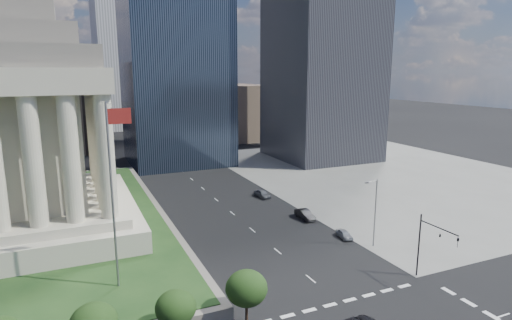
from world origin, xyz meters
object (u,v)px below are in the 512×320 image
parked_sedan_mid (305,215)px  parked_sedan_far (262,194)px  war_memorial (0,97)px  flagpole (113,186)px  traffic_signal_ne (431,241)px  parked_sedan_near (344,234)px  street_lamp_north (374,209)px

parked_sedan_mid → parked_sedan_far: size_ratio=1.08×
war_memorial → flagpole: 28.16m
war_memorial → traffic_signal_ne: bearing=-36.4°
parked_sedan_near → flagpole: bearing=-163.9°
traffic_signal_ne → parked_sedan_mid: (-2.15, 25.46, -4.46)m
street_lamp_north → parked_sedan_mid: bearing=101.9°
war_memorial → street_lamp_north: war_memorial is taller
street_lamp_north → flagpole: bearing=-178.4°
parked_sedan_mid → parked_sedan_far: parked_sedan_mid is taller
flagpole → parked_sedan_mid: bearing=25.2°
traffic_signal_ne → war_memorial: bearing=143.6°
street_lamp_north → parked_sedan_near: 6.87m
parked_sedan_near → parked_sedan_far: 24.63m
traffic_signal_ne → parked_sedan_near: (-1.05, 15.58, -4.64)m
flagpole → parked_sedan_mid: flagpole is taller
street_lamp_north → parked_sedan_near: size_ratio=2.77×
war_memorial → traffic_signal_ne: war_memorial is taller
flagpole → parked_sedan_mid: size_ratio=4.16×
parked_sedan_mid → parked_sedan_far: (-1.35, 14.62, -0.03)m
traffic_signal_ne → parked_sedan_far: traffic_signal_ne is taller
war_memorial → flagpole: bearing=-63.1°
parked_sedan_mid → flagpole: bearing=-154.9°
traffic_signal_ne → parked_sedan_near: 16.29m
parked_sedan_mid → parked_sedan_far: 14.68m
parked_sedan_far → parked_sedan_mid: bearing=-91.4°
flagpole → parked_sedan_near: size_ratio=5.55×
parked_sedan_far → war_memorial: bearing=-179.1°
flagpole → parked_sedan_near: bearing=9.0°
street_lamp_north → parked_sedan_near: street_lamp_north is taller
war_memorial → parked_sedan_far: 48.05m
street_lamp_north → traffic_signal_ne: bearing=-94.2°
flagpole → parked_sedan_far: size_ratio=4.49×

